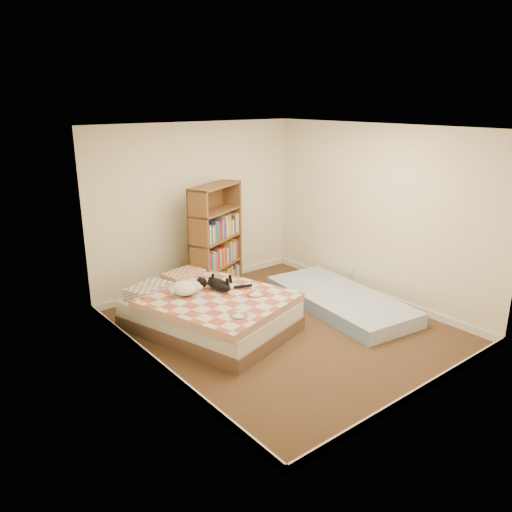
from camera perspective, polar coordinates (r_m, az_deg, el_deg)
room at (r=6.08m, az=3.37°, el=2.06°), size 3.51×4.01×2.51m
bed at (r=6.41m, az=-5.48°, el=-6.23°), size 1.88×2.29×0.53m
bookshelf at (r=7.52m, az=-4.65°, el=0.27°), size 1.11×0.72×1.64m
floor_mattress at (r=7.15m, az=9.54°, el=-5.01°), size 1.28×2.34×0.20m
black_cat at (r=6.42m, az=-4.38°, el=-3.20°), size 0.41×0.71×0.16m
white_dog at (r=6.29m, az=-8.06°, el=-3.66°), size 0.37×0.40×0.17m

